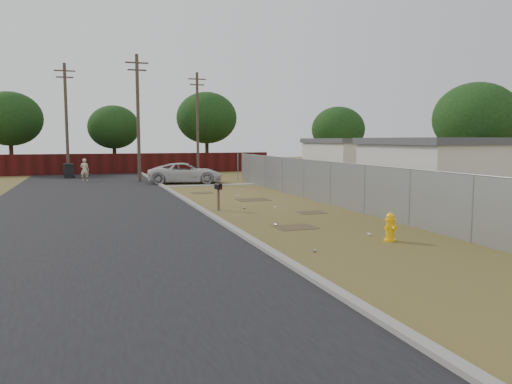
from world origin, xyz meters
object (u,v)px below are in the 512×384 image
object	(u,v)px
pickup_truck	(185,173)
trash_bin	(69,171)
fire_hydrant	(390,227)
mailbox	(218,189)
pedestrian	(85,170)

from	to	relation	value
pickup_truck	trash_bin	distance (m)	10.91
fire_hydrant	pickup_truck	distance (m)	21.74
mailbox	fire_hydrant	bearing A→B (deg)	-68.00
mailbox	pickup_truck	xyz separation A→B (m)	(1.16, 13.67, -0.21)
fire_hydrant	trash_bin	size ratio (longest dim) A/B	0.79
pickup_truck	pedestrian	world-z (taller)	pedestrian
pickup_truck	trash_bin	xyz separation A→B (m)	(-7.85, 7.58, -0.13)
pickup_truck	pedestrian	size ratio (longest dim) A/B	3.07
fire_hydrant	pedestrian	xyz separation A→B (m)	(-8.69, 25.51, 0.42)
pedestrian	trash_bin	distance (m)	3.92
mailbox	pedestrian	world-z (taller)	pedestrian
mailbox	pickup_truck	world-z (taller)	pickup_truck
fire_hydrant	mailbox	size ratio (longest dim) A/B	0.77
mailbox	pedestrian	distance (m)	18.37
pickup_truck	mailbox	bearing A→B (deg)	-173.66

